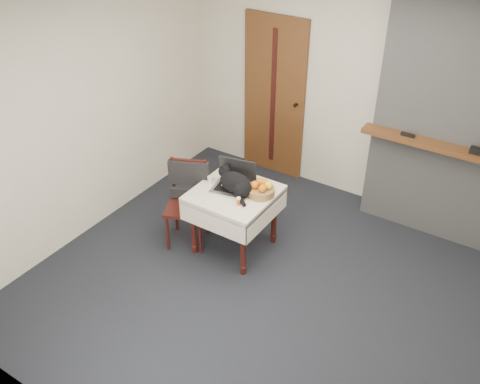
# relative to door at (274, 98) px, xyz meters

# --- Properties ---
(ground) EXTENTS (4.50, 4.50, 0.00)m
(ground) POSITION_rel_door_xyz_m (1.20, -1.97, -1.00)
(ground) COLOR black
(ground) RESTS_ON ground
(room_shell) EXTENTS (4.52, 4.01, 2.61)m
(room_shell) POSITION_rel_door_xyz_m (1.20, -1.51, 0.76)
(room_shell) COLOR beige
(room_shell) RESTS_ON ground
(door) EXTENTS (0.82, 0.10, 2.00)m
(door) POSITION_rel_door_xyz_m (0.00, 0.00, 0.00)
(door) COLOR brown
(door) RESTS_ON ground
(chimney) EXTENTS (1.62, 0.48, 2.60)m
(chimney) POSITION_rel_door_xyz_m (2.10, -0.13, 0.30)
(chimney) COLOR gray
(chimney) RESTS_ON ground
(side_table) EXTENTS (0.78, 0.78, 0.70)m
(side_table) POSITION_rel_door_xyz_m (0.49, -1.62, -0.41)
(side_table) COLOR #36110E
(side_table) RESTS_ON ground
(laptop) EXTENTS (0.45, 0.40, 0.29)m
(laptop) POSITION_rel_door_xyz_m (0.44, -1.55, -0.23)
(laptop) COLOR #B7B7BC
(laptop) RESTS_ON side_table
(cat) EXTENTS (0.47, 0.34, 0.25)m
(cat) POSITION_rel_door_xyz_m (0.51, -1.62, -0.19)
(cat) COLOR black
(cat) RESTS_ON side_table
(cream_jar) EXTENTS (0.06, 0.06, 0.07)m
(cream_jar) POSITION_rel_door_xyz_m (0.19, -1.61, -0.27)
(cream_jar) COLOR silver
(cream_jar) RESTS_ON side_table
(pill_bottle) EXTENTS (0.04, 0.04, 0.08)m
(pill_bottle) POSITION_rel_door_xyz_m (0.65, -1.79, -0.26)
(pill_bottle) COLOR #B04515
(pill_bottle) RESTS_ON side_table
(fruit_basket) EXTENTS (0.27, 0.27, 0.15)m
(fruit_basket) POSITION_rel_door_xyz_m (0.74, -1.52, -0.24)
(fruit_basket) COLOR olive
(fruit_basket) RESTS_ON side_table
(desk_clutter) EXTENTS (0.12, 0.13, 0.01)m
(desk_clutter) POSITION_rel_door_xyz_m (0.70, -1.54, -0.30)
(desk_clutter) COLOR black
(desk_clutter) RESTS_ON side_table
(chair) EXTENTS (0.54, 0.53, 0.92)m
(chair) POSITION_rel_door_xyz_m (-0.03, -1.72, -0.42)
(chair) COLOR #36110E
(chair) RESTS_ON ground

